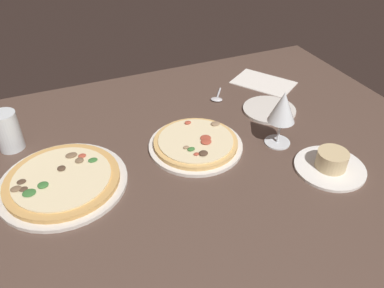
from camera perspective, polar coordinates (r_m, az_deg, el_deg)
The scene contains 9 objects.
dining_table at distance 106.43cm, azimuth -0.55°, elevation -3.01°, with size 150.00×110.00×4.00cm, color brown.
pizza_main at distance 108.60cm, azimuth 0.56°, elevation 0.07°, with size 26.63×26.63×3.39cm.
pizza_side at distance 101.75cm, azimuth -18.64°, elevation -5.18°, with size 32.12×32.12×3.35cm.
ramekin_on_saucer at distance 106.97cm, azimuth 19.88°, elevation -2.73°, with size 18.52×18.52×5.48cm.
wine_glass_far at distance 107.48cm, azimuth 13.28°, elevation 5.09°, with size 7.56×7.56×16.58cm.
water_glass at distance 117.81cm, azimuth -25.58°, elevation 1.41°, with size 6.87×6.87×11.33cm.
side_plate at distance 127.81cm, azimuth 11.37°, elevation 5.01°, with size 17.07×17.07×0.90cm, color silver.
paper_menu at distance 144.75cm, azimuth 10.54°, elevation 8.91°, with size 13.90×21.12×0.30cm, color white.
spoon at distance 132.20cm, azimuth 3.72°, elevation 6.83°, with size 7.50×9.21×1.00cm.
Camera 1 is at (31.26, 76.00, 69.64)cm, focal length 35.99 mm.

